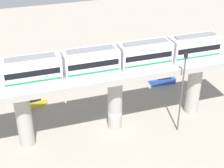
% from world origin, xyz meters
% --- Properties ---
extents(ground_plane, '(120.00, 120.00, 0.00)m').
position_xyz_m(ground_plane, '(0.00, 0.00, 0.00)').
color(ground_plane, gray).
extents(viaduct, '(5.20, 35.80, 8.63)m').
position_xyz_m(viaduct, '(0.00, 0.00, 6.66)').
color(viaduct, '#A8A59E').
rests_on(viaduct, ground).
extents(train, '(2.64, 27.45, 3.24)m').
position_xyz_m(train, '(0.00, 0.42, 10.16)').
color(train, white).
rests_on(train, viaduct).
extents(parked_car_blue, '(2.16, 4.34, 1.76)m').
position_xyz_m(parked_car_blue, '(-8.98, 11.37, 0.74)').
color(parked_car_blue, '#284CB7').
rests_on(parked_car_blue, ground).
extents(parked_car_yellow, '(2.48, 4.44, 1.76)m').
position_xyz_m(parked_car_yellow, '(-8.76, -10.07, 0.74)').
color(parked_car_yellow, yellow).
rests_on(parked_car_yellow, ground).
extents(tree_near_viaduct, '(2.80, 2.80, 4.22)m').
position_xyz_m(tree_near_viaduct, '(-12.49, 3.05, 2.80)').
color(tree_near_viaduct, brown).
rests_on(tree_near_viaduct, ground).
extents(signal_post, '(0.44, 0.28, 11.23)m').
position_xyz_m(signal_post, '(3.40, 7.68, 6.15)').
color(signal_post, '#4C4C51').
rests_on(signal_post, ground).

